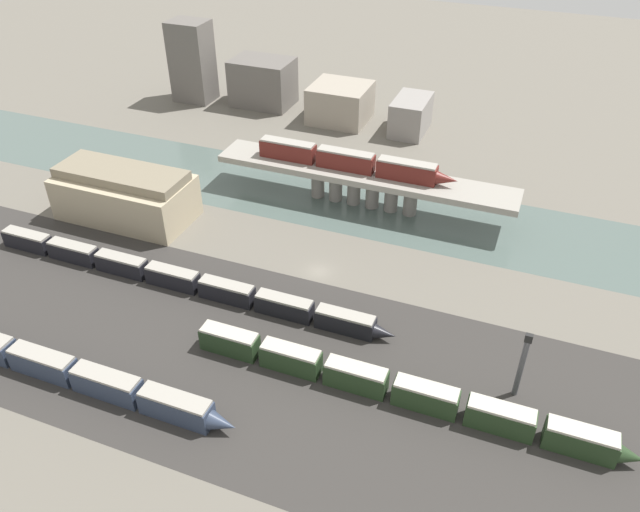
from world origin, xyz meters
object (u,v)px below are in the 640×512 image
at_px(train_yard_mid, 398,389).
at_px(train_yard_far, 179,279).
at_px(warehouse_building, 125,194).
at_px(signal_tower, 522,365).
at_px(train_on_bridge, 352,161).
at_px(train_yard_near, 82,376).

relative_size(train_yard_mid, train_yard_far, 0.82).
bearing_deg(warehouse_building, signal_tower, -14.39).
xyz_separation_m(train_on_bridge, signal_tower, (38.77, -41.68, -3.87)).
height_order(train_yard_mid, signal_tower, signal_tower).
bearing_deg(train_on_bridge, train_yard_mid, -64.18).
xyz_separation_m(train_yard_near, warehouse_building, (-21.36, 41.04, 3.08)).
distance_m(train_on_bridge, warehouse_building, 45.75).
relative_size(train_yard_near, train_yard_mid, 0.76).
bearing_deg(train_yard_near, signal_tower, 19.86).
relative_size(train_yard_near, signal_tower, 4.24).
distance_m(train_yard_near, signal_tower, 61.33).
distance_m(warehouse_building, signal_tower, 81.48).
xyz_separation_m(train_yard_near, train_yard_mid, (42.31, 13.90, 0.02)).
distance_m(train_yard_mid, signal_tower, 17.17).
xyz_separation_m(train_yard_far, signal_tower, (56.98, -3.81, 4.01)).
xyz_separation_m(train_on_bridge, train_yard_near, (-18.80, -62.48, -7.66)).
bearing_deg(warehouse_building, train_yard_far, -36.83).
bearing_deg(train_yard_near, train_yard_mid, 18.18).
height_order(train_yard_mid, warehouse_building, warehouse_building).
bearing_deg(signal_tower, warehouse_building, 165.61).
distance_m(train_on_bridge, train_yard_near, 65.70).
height_order(train_yard_far, signal_tower, signal_tower).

